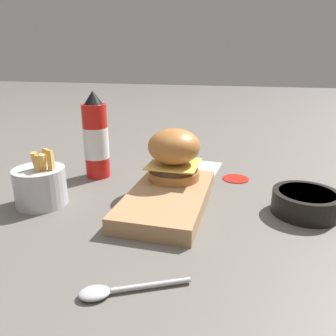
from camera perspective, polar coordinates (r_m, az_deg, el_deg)
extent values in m
plane|color=#5B5651|center=(0.68, -0.63, -6.69)|extent=(6.00, 6.00, 0.00)
cube|color=#A37A51|center=(0.68, 0.00, -5.29)|extent=(0.29, 0.15, 0.03)
cylinder|color=#AD6B33|center=(0.74, 1.09, -1.09)|extent=(0.12, 0.12, 0.02)
cylinder|color=#4C3323|center=(0.73, 1.10, 0.12)|extent=(0.11, 0.11, 0.01)
cube|color=#EAC656|center=(0.73, 1.11, 0.72)|extent=(0.11, 0.11, 0.00)
ellipsoid|color=#AD6B33|center=(0.72, 1.13, 3.78)|extent=(0.12, 0.12, 0.08)
cylinder|color=red|center=(0.84, -12.41, 4.56)|extent=(0.06, 0.06, 0.18)
cylinder|color=silver|center=(0.84, -12.39, 4.32)|extent=(0.06, 0.06, 0.08)
cone|color=black|center=(0.82, -12.94, 11.89)|extent=(0.05, 0.05, 0.03)
cylinder|color=#B7B7BC|center=(0.73, -21.32, -3.01)|extent=(0.10, 0.10, 0.08)
cube|color=gold|center=(0.72, -21.74, 0.17)|extent=(0.03, 0.01, 0.07)
cube|color=gold|center=(0.69, -19.62, -0.01)|extent=(0.02, 0.02, 0.07)
cube|color=gold|center=(0.71, -21.03, 0.34)|extent=(0.03, 0.03, 0.07)
cube|color=gold|center=(0.70, -21.74, -0.54)|extent=(0.02, 0.01, 0.06)
cube|color=gold|center=(0.70, -20.92, -0.20)|extent=(0.02, 0.02, 0.07)
cylinder|color=black|center=(0.70, 22.85, -5.57)|extent=(0.13, 0.13, 0.04)
cylinder|color=#669356|center=(0.69, 23.05, -4.10)|extent=(0.11, 0.11, 0.01)
cylinder|color=#B2B2B7|center=(0.46, -2.90, -19.69)|extent=(0.05, 0.10, 0.01)
ellipsoid|color=#B2B2B7|center=(0.46, -12.69, -20.47)|extent=(0.04, 0.05, 0.01)
cylinder|color=#B21E14|center=(0.84, 11.71, -1.78)|extent=(0.07, 0.07, 0.00)
cube|color=beige|center=(0.91, 4.56, 0.10)|extent=(0.14, 0.14, 0.00)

